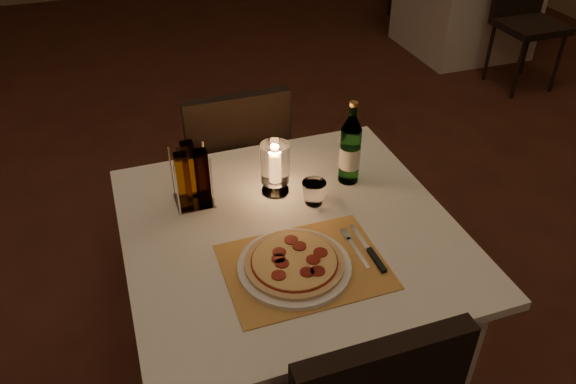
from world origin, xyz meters
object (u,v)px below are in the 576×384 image
object	(u,v)px
chair_far	(235,161)
neighbor_table_right	(465,5)
main_table	(290,309)
water_bottle	(350,150)
tumbler	(314,193)
pizza	(295,262)
plate	(294,266)
hurricane_candle	(275,165)

from	to	relation	value
chair_far	neighbor_table_right	world-z (taller)	chair_far
main_table	water_bottle	distance (m)	0.58
tumbler	water_bottle	xyz separation A→B (m)	(0.16, 0.08, 0.08)
tumbler	water_bottle	distance (m)	0.20
pizza	tumbler	distance (m)	0.32
main_table	neighbor_table_right	xyz separation A→B (m)	(2.48, 2.70, 0.00)
main_table	plate	xyz separation A→B (m)	(-0.05, -0.18, 0.38)
pizza	water_bottle	distance (m)	0.49
main_table	plate	distance (m)	0.42
main_table	pizza	xyz separation A→B (m)	(-0.05, -0.18, 0.39)
main_table	tumbler	distance (m)	0.43
plate	tumbler	world-z (taller)	tumbler
tumbler	water_bottle	world-z (taller)	water_bottle
chair_far	plate	distance (m)	0.92
chair_far	neighbor_table_right	distance (m)	3.18
plate	hurricane_candle	distance (m)	0.39
plate	hurricane_candle	size ratio (longest dim) A/B	1.76
chair_far	neighbor_table_right	size ratio (longest dim) A/B	0.90
main_table	plate	world-z (taller)	plate
hurricane_candle	pizza	bearing A→B (deg)	-99.85
main_table	plate	size ratio (longest dim) A/B	3.12
main_table	chair_far	bearing A→B (deg)	90.00
pizza	hurricane_candle	xyz separation A→B (m)	(0.06, 0.37, 0.08)
chair_far	water_bottle	size ratio (longest dim) A/B	3.04
plate	hurricane_candle	bearing A→B (deg)	80.11
main_table	pizza	bearing A→B (deg)	-105.44
neighbor_table_right	pizza	bearing A→B (deg)	-131.32
plate	hurricane_candle	xyz separation A→B (m)	(0.07, 0.37, 0.10)
chair_far	main_table	bearing A→B (deg)	-90.00
chair_far	neighbor_table_right	bearing A→B (deg)	38.65
water_bottle	plate	bearing A→B (deg)	-132.13
chair_far	tumbler	size ratio (longest dim) A/B	11.49
plate	water_bottle	bearing A→B (deg)	47.87
plate	main_table	bearing A→B (deg)	74.48
tumbler	chair_far	bearing A→B (deg)	100.48
tumbler	hurricane_candle	world-z (taller)	hurricane_candle
plate	hurricane_candle	world-z (taller)	hurricane_candle
chair_far	plate	bearing A→B (deg)	-93.20
pizza	tumbler	world-z (taller)	tumbler
hurricane_candle	tumbler	bearing A→B (deg)	-44.73
neighbor_table_right	water_bottle	bearing A→B (deg)	-131.20
plate	pizza	xyz separation A→B (m)	(0.00, -0.00, 0.02)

